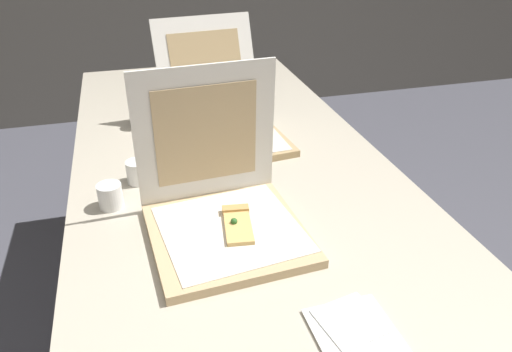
% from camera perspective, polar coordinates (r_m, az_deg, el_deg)
% --- Properties ---
extents(table, '(0.92, 2.15, 0.76)m').
position_cam_1_polar(table, '(1.44, -2.47, -0.81)').
color(table, '#BCB29E').
rests_on(table, ground).
extents(pizza_box_front, '(0.37, 0.37, 0.37)m').
position_cam_1_polar(pizza_box_front, '(1.13, -3.90, -4.10)').
color(pizza_box_front, tan).
rests_on(pizza_box_front, table).
extents(pizza_box_middle, '(0.39, 0.49, 0.35)m').
position_cam_1_polar(pizza_box_middle, '(1.59, -3.88, 6.31)').
color(pizza_box_middle, tan).
rests_on(pizza_box_middle, table).
extents(cup_white_mid, '(0.06, 0.06, 0.06)m').
position_cam_1_polar(cup_white_mid, '(1.37, -13.75, 0.48)').
color(cup_white_mid, white).
rests_on(cup_white_mid, table).
extents(cup_white_near_center, '(0.06, 0.06, 0.06)m').
position_cam_1_polar(cup_white_near_center, '(1.27, -16.79, -2.25)').
color(cup_white_near_center, white).
rests_on(cup_white_near_center, table).
extents(cup_white_far, '(0.06, 0.06, 0.06)m').
position_cam_1_polar(cup_white_far, '(1.72, -13.59, 6.61)').
color(cup_white_far, white).
rests_on(cup_white_far, table).
extents(napkin_pile, '(0.15, 0.16, 0.01)m').
position_cam_1_polar(napkin_pile, '(0.94, 11.52, -17.09)').
color(napkin_pile, white).
rests_on(napkin_pile, table).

